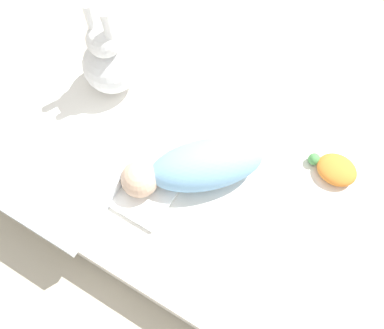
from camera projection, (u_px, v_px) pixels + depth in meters
ground_plane at (179, 182)px, 1.83m from camera, size 12.00×12.00×0.00m
bed_mattress at (179, 174)px, 1.75m from camera, size 1.20×0.90×0.16m
burp_cloth at (142, 192)px, 1.63m from camera, size 0.23×0.21×0.02m
swaddled_baby at (196, 167)px, 1.59m from camera, size 0.46×0.44×0.16m
pillow at (55, 188)px, 1.60m from camera, size 0.39×0.33×0.08m
bunny_plush at (109, 61)px, 1.70m from camera, size 0.22×0.22×0.41m
turtle_plush at (335, 169)px, 1.64m from camera, size 0.19×0.12×0.06m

